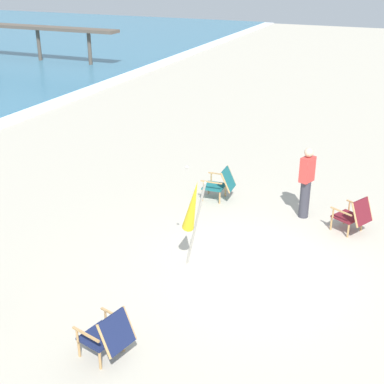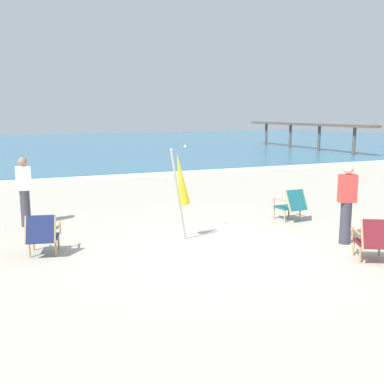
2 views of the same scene
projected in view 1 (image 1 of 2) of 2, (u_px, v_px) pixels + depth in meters
ground_plane at (250, 268)px, 10.02m from camera, size 80.00×80.00×0.00m
beach_chair_far_center at (221, 183)px, 12.71m from camera, size 0.62×0.75×0.80m
beach_chair_back_left at (354, 215)px, 11.15m from camera, size 0.83×0.88×0.81m
beach_chair_front_left at (108, 334)px, 7.61m from camera, size 0.72×0.83×0.80m
umbrella_furled_yellow at (193, 207)px, 9.47m from camera, size 0.67×0.71×1.99m
person_by_waterline at (306, 182)px, 11.69m from camera, size 0.39×0.30×1.63m
pier_distant at (13, 28)px, 29.76m from camera, size 0.90×13.21×1.95m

